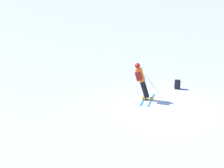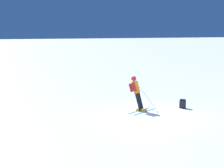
% 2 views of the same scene
% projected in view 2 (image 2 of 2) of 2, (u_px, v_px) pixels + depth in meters
% --- Properties ---
extents(ground_plane, '(300.00, 300.00, 0.00)m').
position_uv_depth(ground_plane, '(151.00, 117.00, 15.45)').
color(ground_plane, white).
extents(skier, '(1.44, 1.81, 1.88)m').
position_uv_depth(skier, '(137.00, 91.00, 16.51)').
color(skier, '#1E7AC6').
rests_on(skier, ground).
extents(spare_backpack, '(0.37, 0.36, 0.50)m').
position_uv_depth(spare_backpack, '(183.00, 104.00, 17.13)').
color(spare_backpack, black).
rests_on(spare_backpack, ground).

